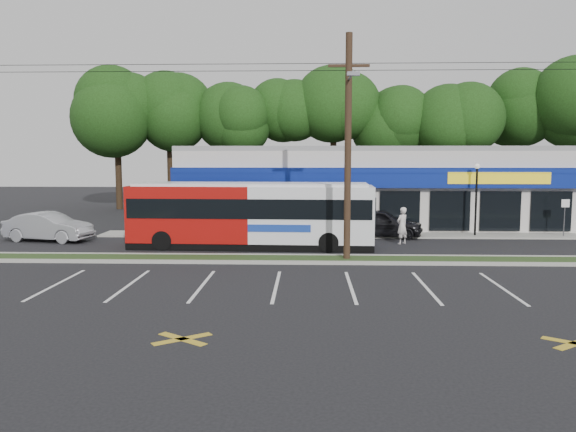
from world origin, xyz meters
The scene contains 15 objects.
ground centered at (0.00, 0.00, 0.00)m, with size 120.00×120.00×0.00m, color black.
grass_strip centered at (0.00, 1.00, 0.06)m, with size 40.00×1.60×0.12m, color #253E19.
curb_south centered at (0.00, 0.15, 0.07)m, with size 40.00×0.25×0.14m, color #9E9E93.
curb_north centered at (0.00, 1.85, 0.07)m, with size 40.00×0.25×0.14m, color #9E9E93.
sidewalk centered at (5.00, 9.00, 0.05)m, with size 32.00×2.20×0.10m, color #9E9E93.
strip_mall centered at (5.50, 15.91, 2.65)m, with size 25.00×12.55×5.30m.
utility_pole centered at (2.83, 0.93, 5.41)m, with size 50.00×2.77×10.00m.
lamp_post centered at (11.00, 8.80, 2.67)m, with size 0.30×0.30×4.25m.
sign_post centered at (16.00, 8.57, 1.56)m, with size 0.45×0.10×2.23m.
tree_line centered at (4.00, 26.00, 8.42)m, with size 46.76×6.76×11.83m.
metrobus centered at (-1.65, 4.50, 1.77)m, with size 12.50×3.05×3.34m.
car_dark centered at (5.42, 8.50, 0.83)m, with size 1.97×4.90×1.67m, color black.
car_silver centered at (-13.09, 6.30, 0.80)m, with size 1.69×4.85×1.60m, color #97989E.
pedestrian_a centered at (6.29, 6.00, 0.99)m, with size 0.72×0.47×1.98m, color silver.
pedestrian_b centered at (3.06, 8.50, 0.81)m, with size 0.79×0.61×1.62m, color silver.
Camera 1 is at (1.22, -23.95, 4.72)m, focal length 35.00 mm.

